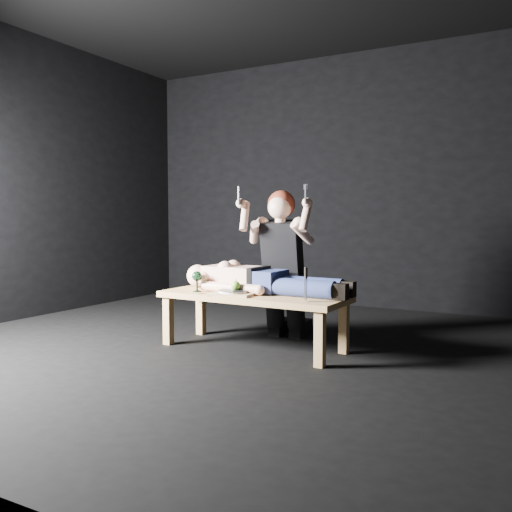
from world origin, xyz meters
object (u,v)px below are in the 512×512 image
Objects in this scene: goblet at (197,281)px; carving_knife at (306,284)px; serving_tray at (233,294)px; lying_man at (264,277)px; table at (253,321)px; kneeling_woman at (285,263)px.

goblet is 0.68× the size of carving_knife.
lying_man is at bearing 59.46° from serving_tray.
table is 0.67m from carving_knife.
lying_man reaches higher than table.
carving_knife is (1.00, -0.06, 0.04)m from goblet.
lying_man is 0.57m from carving_knife.
table is 4.52× the size of serving_tray.
serving_tray is at bearing -121.54° from table.
table is 1.06× the size of lying_man.
lying_man is 0.55m from goblet.
kneeling_woman reaches higher than carving_knife.
table is at bearing 162.62° from carving_knife.
carving_knife is at bearing -28.40° from lying_man.
kneeling_woman reaches higher than goblet.
carving_knife is at bearing -3.92° from serving_tray.
kneeling_woman is at bearing 76.86° from serving_tray.
goblet is (-0.50, -0.23, -0.04)m from lying_man.
kneeling_woman is 7.78× the size of goblet.
lying_man reaches higher than goblet.
carving_knife reaches higher than goblet.
table is 0.66m from kneeling_woman.
lying_man is 5.76× the size of carving_knife.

